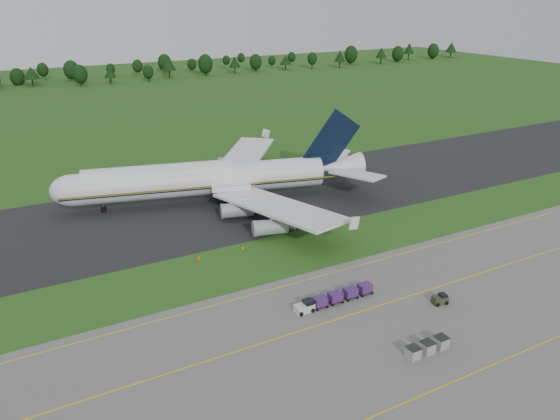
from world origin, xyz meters
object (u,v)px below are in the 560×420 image
utility_cart (440,300)px  edge_markers (221,253)px  aircraft (208,179)px  baggage_train (333,298)px  uld_row (427,347)px

utility_cart → edge_markers: utility_cart is taller
aircraft → baggage_train: bearing=-89.4°
baggage_train → edge_markers: bearing=110.0°
aircraft → utility_cart: aircraft is taller
utility_cart → edge_markers: size_ratio=0.27×
aircraft → edge_markers: aircraft is taller
utility_cart → uld_row: uld_row is taller
aircraft → edge_markers: (-8.00, -25.69, -5.32)m
utility_cart → edge_markers: 38.40m
edge_markers → uld_row: bearing=-72.6°
uld_row → utility_cart: bearing=39.1°
uld_row → edge_markers: (-12.37, 39.36, -0.59)m
baggage_train → utility_cart: size_ratio=5.61×
aircraft → uld_row: bearing=-86.2°
aircraft → edge_markers: bearing=-107.3°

